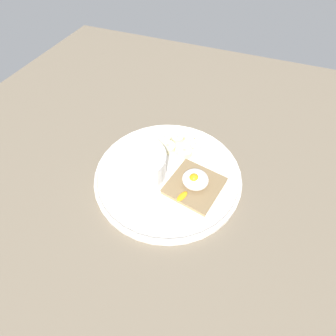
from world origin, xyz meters
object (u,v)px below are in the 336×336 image
banana_slice_inner (164,139)px  toast_slice (195,186)px  banana_slice_left (184,152)px  banana_slice_right (189,136)px  oatmeal_bowl (139,164)px  banana_slice_front (168,147)px  banana_slice_outer (196,145)px  poached_egg (195,180)px  banana_slice_back (178,138)px

banana_slice_inner → toast_slice: bearing=135.7°
banana_slice_left → banana_slice_right: bearing=-84.3°
oatmeal_bowl → toast_slice: oatmeal_bowl is taller
banana_slice_left → banana_slice_inner: 6.23cm
banana_slice_right → banana_slice_left: bearing=95.7°
banana_slice_front → banana_slice_outer: 6.46cm
banana_slice_outer → banana_slice_left: bearing=64.3°
banana_slice_left → banana_slice_outer: bearing=-115.7°
poached_egg → banana_slice_left: bearing=-58.6°
banana_slice_left → oatmeal_bowl: bearing=50.3°
banana_slice_back → banana_slice_outer: bearing=177.2°
banana_slice_inner → banana_slice_right: bearing=-152.3°
toast_slice → banana_slice_left: 9.35cm
banana_slice_front → poached_egg: bearing=137.7°
poached_egg → banana_slice_back: size_ratio=1.94×
poached_egg → toast_slice: bearing=-109.6°
banana_slice_right → banana_slice_outer: (-2.11, 1.88, -0.32)cm
poached_egg → banana_slice_back: 14.10cm
oatmeal_bowl → banana_slice_outer: 14.66cm
banana_slice_front → banana_slice_back: (-1.12, -3.50, 0.03)cm
banana_slice_left → banana_slice_right: (0.52, -5.20, 0.07)cm
banana_slice_back → banana_slice_right: 2.86cm
oatmeal_bowl → banana_slice_back: size_ratio=2.89×
toast_slice → banana_slice_inner: same height
oatmeal_bowl → banana_slice_right: 15.14cm
oatmeal_bowl → toast_slice: 12.08cm
oatmeal_bowl → banana_slice_back: (-4.11, -11.91, -2.02)cm
poached_egg → banana_slice_right: (5.42, -13.24, -1.99)cm
banana_slice_front → banana_slice_right: banana_slice_right is taller
banana_slice_left → banana_slice_front: bearing=-0.6°
toast_slice → banana_slice_left: size_ratio=3.08×
banana_slice_front → banana_slice_left: bearing=179.4°
poached_egg → banana_slice_back: poached_egg is taller
oatmeal_bowl → banana_slice_front: bearing=-109.6°
toast_slice → banana_slice_outer: bearing=-73.4°
poached_egg → banana_slice_front: poached_egg is taller
oatmeal_bowl → banana_slice_right: oatmeal_bowl is taller
toast_slice → banana_slice_outer: toast_slice is taller
toast_slice → banana_slice_right: 14.22cm
banana_slice_left → banana_slice_outer: size_ratio=1.06×
oatmeal_bowl → banana_slice_left: size_ratio=3.05×
banana_slice_right → oatmeal_bowl: bearing=64.6°
oatmeal_bowl → banana_slice_back: bearing=-109.0°
banana_slice_back → banana_slice_inner: bearing=20.4°
toast_slice → banana_slice_back: (7.79, -11.48, 0.00)cm
toast_slice → banana_slice_outer: 11.75cm
banana_slice_front → banana_slice_inner: banana_slice_front is taller
banana_slice_left → banana_slice_inner: (5.72, -2.47, -0.13)cm
poached_egg → banana_slice_outer: size_ratio=2.18×
banana_slice_front → banana_slice_left: banana_slice_left is taller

